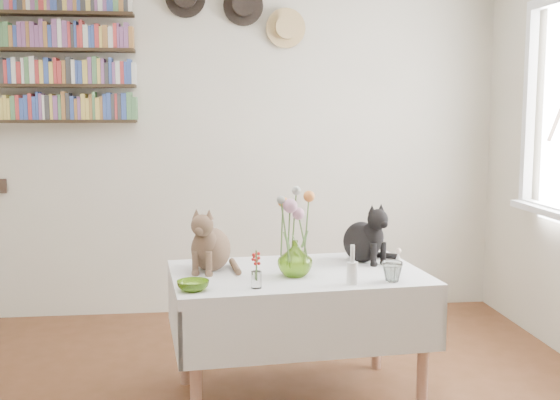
{
  "coord_description": "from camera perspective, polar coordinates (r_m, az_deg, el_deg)",
  "views": [
    {
      "loc": [
        -0.18,
        -2.82,
        1.49
      ],
      "look_at": [
        0.21,
        0.5,
        1.05
      ],
      "focal_mm": 45.0,
      "sensor_mm": 36.0,
      "label": 1
    }
  ],
  "objects": [
    {
      "name": "flower_bouquet",
      "position": [
        3.4,
        1.16,
        -0.56
      ],
      "size": [
        0.17,
        0.12,
        0.39
      ],
      "color": "#4C7233",
      "rests_on": "flower_vase"
    },
    {
      "name": "flower_vase",
      "position": [
        3.43,
        1.23,
        -4.77
      ],
      "size": [
        0.2,
        0.2,
        0.18
      ],
      "primitive_type": "imported",
      "rotation": [
        0.0,
        0.0,
        0.2
      ],
      "color": "#97C93A",
      "rests_on": "dining_table"
    },
    {
      "name": "candlestick",
      "position": [
        3.31,
        5.89,
        -5.76
      ],
      "size": [
        0.05,
        0.05,
        0.19
      ],
      "color": "white",
      "rests_on": "dining_table"
    },
    {
      "name": "porcelain_figurine",
      "position": [
        3.71,
        9.58,
        -4.7
      ],
      "size": [
        0.05,
        0.05,
        0.1
      ],
      "color": "white",
      "rests_on": "dining_table"
    },
    {
      "name": "dining_table",
      "position": [
        3.59,
        1.41,
        -8.41
      ],
      "size": [
        1.32,
        0.92,
        0.67
      ],
      "color": "white",
      "rests_on": "room"
    },
    {
      "name": "black_cat",
      "position": [
        3.79,
        6.68,
        -2.52
      ],
      "size": [
        0.32,
        0.35,
        0.33
      ],
      "primitive_type": null,
      "rotation": [
        0.0,
        0.0,
        0.51
      ],
      "color": "black",
      "rests_on": "dining_table"
    },
    {
      "name": "wall_hats",
      "position": [
        5.06,
        -3.38,
        15.17
      ],
      "size": [
        0.98,
        0.09,
        0.48
      ],
      "color": "black",
      "rests_on": "room"
    },
    {
      "name": "bookshelf_unit",
      "position": [
        5.07,
        -17.46,
        11.14
      ],
      "size": [
        1.0,
        0.16,
        0.91
      ],
      "color": "#2F2214",
      "rests_on": "room"
    },
    {
      "name": "room",
      "position": [
        2.83,
        -2.98,
        2.63
      ],
      "size": [
        4.08,
        4.58,
        2.58
      ],
      "color": "brown",
      "rests_on": "ground"
    },
    {
      "name": "green_bowl",
      "position": [
        3.21,
        -7.08,
        -6.92
      ],
      "size": [
        0.18,
        0.18,
        0.05
      ],
      "primitive_type": "imported",
      "rotation": [
        0.0,
        0.0,
        0.23
      ],
      "color": "#97C93A",
      "rests_on": "dining_table"
    },
    {
      "name": "berry_jar",
      "position": [
        3.21,
        -1.94,
        -5.67
      ],
      "size": [
        0.05,
        0.05,
        0.19
      ],
      "color": "white",
      "rests_on": "dining_table"
    },
    {
      "name": "tabby_cat",
      "position": [
        3.58,
        -5.64,
        -3.04
      ],
      "size": [
        0.31,
        0.34,
        0.33
      ],
      "primitive_type": null,
      "rotation": [
        0.0,
        0.0,
        -0.36
      ],
      "color": "brown",
      "rests_on": "dining_table"
    },
    {
      "name": "drinking_glass",
      "position": [
        3.38,
        9.1,
        -5.77
      ],
      "size": [
        0.12,
        0.12,
        0.1
      ],
      "primitive_type": "imported",
      "rotation": [
        0.0,
        0.0,
        0.21
      ],
      "color": "white",
      "rests_on": "dining_table"
    }
  ]
}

